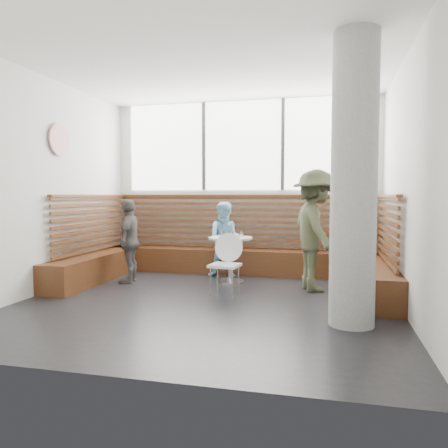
% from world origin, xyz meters
% --- Properties ---
extents(room, '(5.00, 5.00, 3.20)m').
position_xyz_m(room, '(0.00, 0.00, 1.60)').
color(room, silver).
rests_on(room, ground).
extents(booth, '(5.00, 2.50, 1.44)m').
position_xyz_m(booth, '(0.00, 1.77, 0.41)').
color(booth, '#432310').
rests_on(booth, ground).
extents(concrete_column, '(0.50, 0.50, 3.20)m').
position_xyz_m(concrete_column, '(1.85, -0.60, 1.60)').
color(concrete_column, gray).
rests_on(concrete_column, ground).
extents(wall_art, '(0.03, 0.50, 0.50)m').
position_xyz_m(wall_art, '(-2.46, 0.40, 2.30)').
color(wall_art, white).
rests_on(wall_art, room).
extents(cafe_table, '(0.73, 0.73, 0.75)m').
position_xyz_m(cafe_table, '(0.00, 1.43, 0.54)').
color(cafe_table, silver).
rests_on(cafe_table, ground).
extents(cafe_chair, '(0.43, 0.42, 0.89)m').
position_xyz_m(cafe_chair, '(0.14, 0.54, 0.52)').
color(cafe_chair, white).
rests_on(cafe_chair, ground).
extents(adult_man, '(1.06, 1.35, 1.83)m').
position_xyz_m(adult_man, '(1.39, 1.12, 0.92)').
color(adult_man, '#3F452E').
rests_on(adult_man, ground).
extents(child_back, '(0.73, 0.62, 1.33)m').
position_xyz_m(child_back, '(-0.17, 1.86, 0.66)').
color(child_back, '#83BFE3').
rests_on(child_back, ground).
extents(child_left, '(0.47, 0.85, 1.38)m').
position_xyz_m(child_left, '(-1.63, 1.05, 0.69)').
color(child_left, '#56534E').
rests_on(child_left, ground).
extents(plate_near, '(0.18, 0.18, 0.01)m').
position_xyz_m(plate_near, '(-0.08, 1.50, 0.76)').
color(plate_near, white).
rests_on(plate_near, cafe_table).
extents(plate_far, '(0.19, 0.19, 0.01)m').
position_xyz_m(plate_far, '(0.07, 1.57, 0.76)').
color(plate_far, white).
rests_on(plate_far, cafe_table).
extents(glass_left, '(0.07, 0.07, 0.10)m').
position_xyz_m(glass_left, '(-0.13, 1.40, 0.81)').
color(glass_left, white).
rests_on(glass_left, cafe_table).
extents(glass_mid, '(0.08, 0.08, 0.12)m').
position_xyz_m(glass_mid, '(0.03, 1.37, 0.81)').
color(glass_mid, white).
rests_on(glass_mid, cafe_table).
extents(glass_right, '(0.07, 0.07, 0.11)m').
position_xyz_m(glass_right, '(0.17, 1.50, 0.81)').
color(glass_right, white).
rests_on(glass_right, cafe_table).
extents(menu_card, '(0.26, 0.23, 0.00)m').
position_xyz_m(menu_card, '(0.01, 1.24, 0.76)').
color(menu_card, '#A5C64C').
rests_on(menu_card, cafe_table).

